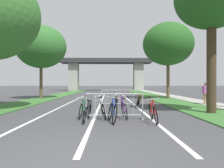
{
  "coord_description": "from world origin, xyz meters",
  "views": [
    {
      "loc": [
        0.62,
        -4.09,
        1.44
      ],
      "look_at": [
        0.91,
        16.89,
        1.42
      ],
      "focal_mm": 34.65,
      "sensor_mm": 36.0,
      "label": 1
    }
  ],
  "objects": [
    {
      "name": "ground_plane",
      "position": [
        0.0,
        0.0,
        0.0
      ],
      "size": [
        300.0,
        300.0,
        0.0
      ],
      "primitive_type": "plane",
      "color": "#3D3D3F"
    },
    {
      "name": "grass_verge_left",
      "position": [
        -5.55,
        20.28,
        0.03
      ],
      "size": [
        2.5,
        49.58,
        0.05
      ],
      "primitive_type": "cube",
      "color": "#386B2D",
      "rests_on": "ground"
    },
    {
      "name": "grass_verge_right",
      "position": [
        5.55,
        20.28,
        0.03
      ],
      "size": [
        2.5,
        49.58,
        0.05
      ],
      "primitive_type": "cube",
      "color": "#386B2D",
      "rests_on": "ground"
    },
    {
      "name": "sidewalk_path_right",
      "position": [
        7.64,
        20.28,
        0.04
      ],
      "size": [
        1.7,
        49.58,
        0.08
      ],
      "primitive_type": "cube",
      "color": "#9E9B93",
      "rests_on": "ground"
    },
    {
      "name": "lane_stripe_center",
      "position": [
        0.0,
        14.34,
        0.0
      ],
      "size": [
        0.14,
        28.68,
        0.01
      ],
      "primitive_type": "cube",
      "color": "silver",
      "rests_on": "ground"
    },
    {
      "name": "lane_stripe_right_lane",
      "position": [
        2.36,
        14.34,
        0.0
      ],
      "size": [
        0.14,
        28.68,
        0.01
      ],
      "primitive_type": "cube",
      "color": "silver",
      "rests_on": "ground"
    },
    {
      "name": "lane_stripe_left_lane",
      "position": [
        -2.36,
        14.34,
        0.0
      ],
      "size": [
        0.14,
        28.68,
        0.01
      ],
      "primitive_type": "cube",
      "color": "silver",
      "rests_on": "ground"
    },
    {
      "name": "overpass_bridge",
      "position": [
        0.0,
        40.97,
        4.74
      ],
      "size": [
        18.75,
        4.13,
        6.61
      ],
      "color": "#2D2D30",
      "rests_on": "ground"
    },
    {
      "name": "tree_left_cypress_far",
      "position": [
        -5.91,
        16.71,
        4.98
      ],
      "size": [
        4.82,
        4.82,
        7.04
      ],
      "color": "brown",
      "rests_on": "ground"
    },
    {
      "name": "tree_right_pine_far",
      "position": [
        6.24,
        16.39,
        5.21
      ],
      "size": [
        4.78,
        4.78,
        7.26
      ],
      "color": "brown",
      "rests_on": "ground"
    },
    {
      "name": "crowd_barrier_nearest",
      "position": [
        0.84,
        4.58,
        0.52
      ],
      "size": [
        2.34,
        0.48,
        1.05
      ],
      "rotation": [
        0.0,
        0.0,
        0.02
      ],
      "color": "#ADADB2",
      "rests_on": "ground"
    },
    {
      "name": "crowd_barrier_second",
      "position": [
        1.27,
        9.75,
        0.52
      ],
      "size": [
        2.34,
        0.47,
        1.05
      ],
      "rotation": [
        0.0,
        0.0,
        -0.01
      ],
      "color": "#ADADB2",
      "rests_on": "ground"
    },
    {
      "name": "bicycle_yellow_0",
      "position": [
        2.62,
        10.28,
        0.35
      ],
      "size": [
        0.58,
        1.65,
        0.88
      ],
      "rotation": [
        0.0,
        0.0,
        2.89
      ],
      "color": "black",
      "rests_on": "ground"
    },
    {
      "name": "bicycle_black_1",
      "position": [
        -0.2,
        4.17,
        0.35
      ],
      "size": [
        0.54,
        1.72,
        0.86
      ],
      "rotation": [
        0.0,
        0.0,
        -0.06
      ],
      "color": "black",
      "rests_on": "ground"
    },
    {
      "name": "bicycle_green_2",
      "position": [
        -0.49,
        5.17,
        0.37
      ],
      "size": [
        0.47,
        1.72,
        0.96
      ],
      "rotation": [
        0.0,
        0.0,
        3.09
      ],
      "color": "black",
      "rests_on": "ground"
    },
    {
      "name": "bicycle_white_3",
      "position": [
        0.36,
        4.93,
        0.38
      ],
      "size": [
        0.59,
        1.74,
        0.98
      ],
      "rotation": [
        0.0,
        0.0,
        0.11
      ],
      "color": "black",
      "rests_on": "ground"
    },
    {
      "name": "bicycle_blue_4",
      "position": [
        0.76,
        4.0,
        0.38
      ],
      "size": [
        0.54,
        1.66,
        0.95
      ],
      "rotation": [
        0.0,
        0.0,
        0.14
      ],
      "color": "black",
      "rests_on": "ground"
    },
    {
      "name": "bicycle_purple_5",
      "position": [
        1.25,
        4.93,
        0.38
      ],
      "size": [
        0.53,
        1.62,
        1.02
      ],
      "rotation": [
        0.0,
        0.0,
        0.07
      ],
      "color": "black",
      "rests_on": "ground"
    },
    {
      "name": "bicycle_silver_6",
      "position": [
        1.1,
        10.21,
        0.38
      ],
      "size": [
        0.51,
        1.71,
        1.01
      ],
      "rotation": [
        0.0,
        0.0,
        -0.11
      ],
      "color": "black",
      "rests_on": "ground"
    },
    {
      "name": "bicycle_red_7",
      "position": [
        2.27,
        4.0,
        0.37
      ],
      "size": [
        0.49,
        1.72,
        0.95
      ],
      "rotation": [
        0.0,
        0.0,
        3.11
      ],
      "color": "black",
      "rests_on": "ground"
    },
    {
      "name": "pedestrian_pushing_bike",
      "position": [
        7.16,
        10.42,
        0.93
      ],
      "size": [
        0.55,
        0.32,
        1.52
      ],
      "rotation": [
        0.0,
        0.0,
        3.31
      ],
      "color": "olive",
      "rests_on": "ground"
    }
  ]
}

